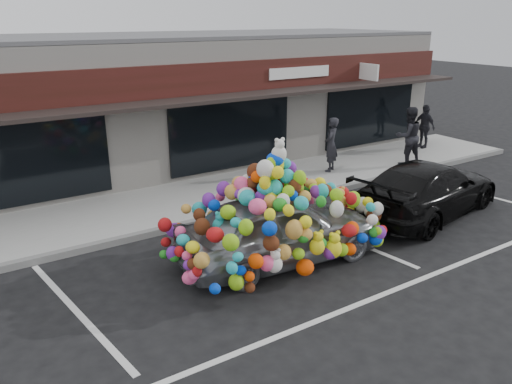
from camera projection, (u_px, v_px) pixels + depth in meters
ground at (239, 269)px, 10.19m from camera, size 90.00×90.00×0.00m
shop_building at (105, 105)px, 16.16m from camera, size 24.00×7.20×4.31m
sidewalk at (163, 206)px, 13.34m from camera, size 26.00×3.00×0.15m
kerb at (187, 225)px, 12.15m from camera, size 26.00×0.18×0.16m
parking_stripe_left at (77, 311)px, 8.72m from camera, size 0.73×4.37×0.01m
parking_stripe_mid at (337, 235)px, 11.77m from camera, size 0.73×4.37×0.01m
parking_stripe_right at (477, 193)px, 14.52m from camera, size 0.73×4.37×0.01m
lane_line at (393, 290)px, 9.38m from camera, size 14.00×0.12×0.01m
toy_car at (279, 221)px, 10.25m from camera, size 3.11×4.73×2.67m
black_sedan at (428, 189)px, 12.76m from camera, size 2.84×5.13×1.41m
pedestrian_a at (331, 145)px, 15.84m from camera, size 0.76×0.71×1.74m
pedestrian_b at (408, 136)px, 16.57m from camera, size 1.08×0.93×1.93m
pedestrian_c at (424, 126)px, 18.75m from camera, size 0.97×0.44×1.62m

